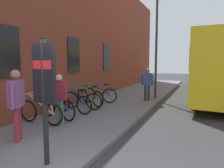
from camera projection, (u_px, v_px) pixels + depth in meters
The scene contains 15 objects.
ground at pixel (174, 114), 8.25m from camera, with size 60.00×60.00×0.00m, color #2D2D30.
sidewalk_pavement at pixel (127, 99), 11.18m from camera, with size 24.00×3.50×0.12m, color slate.
station_facade at pixel (102, 34), 12.51m from camera, with size 22.00×0.65×7.63m.
bicycle_under_window at pixel (41, 112), 6.45m from camera, with size 0.48×1.77×0.97m.
bicycle_nearest_sign at pixel (58, 108), 7.05m from camera, with size 0.59×1.73×0.97m.
bicycle_leaning_wall at pixel (73, 103), 7.84m from camera, with size 0.48×1.77×0.97m.
bicycle_mid_rack at pixel (82, 100), 8.45m from camera, with size 0.48×1.76×0.97m.
bicycle_beside_lamp at pixel (90, 97), 9.18m from camera, with size 0.71×1.69×0.97m.
bicycle_far_end at pixel (99, 95), 9.82m from camera, with size 0.65×1.71×0.97m.
transit_info_sign at pixel (44, 82), 3.76m from camera, with size 0.16×0.56×2.40m.
city_bus at pixel (223, 65), 11.47m from camera, with size 10.59×2.97×3.35m.
pedestrian_crossing_street at pixel (16, 98), 4.98m from camera, with size 0.59×0.48×1.78m.
pedestrian_by_facade at pixel (59, 94), 6.40m from camera, with size 0.26×0.60×1.58m.
pedestrian_near_bus at pixel (147, 81), 10.30m from camera, with size 0.35×0.61×1.65m.
street_lamp at pixel (157, 36), 10.62m from camera, with size 0.28×0.28×5.64m.
Camera 1 is at (-2.40, -2.00, 2.08)m, focal length 32.56 mm.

